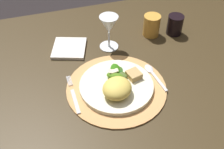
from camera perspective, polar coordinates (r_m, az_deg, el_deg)
name	(u,v)px	position (r m, az deg, el deg)	size (l,w,h in m)	color
dining_table	(119,98)	(1.09, 1.47, -4.93)	(1.39, 0.99, 0.74)	#3A2D18
placemat	(116,88)	(0.93, 0.91, -2.78)	(0.34, 0.34, 0.01)	tan
dinner_plate	(116,86)	(0.93, 0.92, -2.32)	(0.25, 0.25, 0.02)	#EBE8CA
pasta_serving	(117,88)	(0.87, 1.07, -2.87)	(0.10, 0.09, 0.05)	#E3C355
salad_greens	(116,72)	(0.95, 0.93, 0.43)	(0.08, 0.09, 0.03)	#426422
bread_piece	(134,75)	(0.94, 4.53, -0.05)	(0.05, 0.04, 0.02)	tan
fork	(74,96)	(0.91, -7.90, -4.38)	(0.01, 0.17, 0.00)	silver
spoon	(152,73)	(0.99, 8.28, 0.38)	(0.03, 0.14, 0.01)	silver
napkin	(69,48)	(1.10, -8.81, 5.37)	(0.13, 0.13, 0.01)	silver
wine_glass	(109,26)	(1.05, -0.66, 9.90)	(0.07, 0.07, 0.14)	silver
amber_tumbler	(152,25)	(1.16, 8.17, 10.00)	(0.07, 0.07, 0.09)	gold
dark_tumbler	(175,25)	(1.19, 12.86, 9.98)	(0.06, 0.06, 0.08)	black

